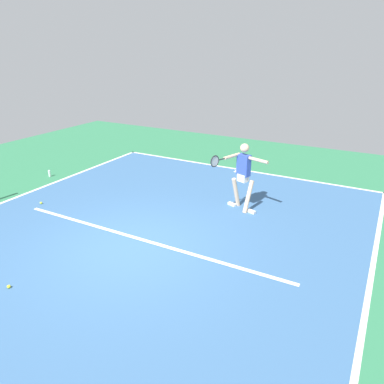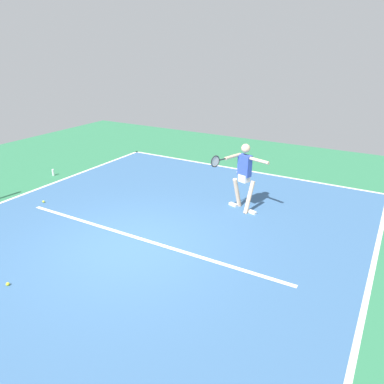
{
  "view_description": "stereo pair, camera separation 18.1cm",
  "coord_description": "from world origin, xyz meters",
  "px_view_note": "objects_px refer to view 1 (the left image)",
  "views": [
    {
      "loc": [
        -4.52,
        5.47,
        4.1
      ],
      "look_at": [
        -0.67,
        -1.53,
        0.9
      ],
      "focal_mm": 34.36,
      "sensor_mm": 36.0,
      "label": 1
    },
    {
      "loc": [
        -4.68,
        5.38,
        4.1
      ],
      "look_at": [
        -0.67,
        -1.53,
        0.9
      ],
      "focal_mm": 34.36,
      "sensor_mm": 36.0,
      "label": 2
    }
  ],
  "objects_px": {
    "tennis_ball_by_baseline": "(9,287)",
    "water_bottle": "(49,173)",
    "tennis_player": "(243,172)",
    "tennis_ball_far_corner": "(41,203)"
  },
  "relations": [
    {
      "from": "tennis_player",
      "to": "tennis_ball_far_corner",
      "type": "xyz_separation_m",
      "value": [
        4.99,
        2.33,
        -1.01
      ]
    },
    {
      "from": "tennis_ball_by_baseline",
      "to": "tennis_ball_far_corner",
      "type": "bearing_deg",
      "value": -48.34
    },
    {
      "from": "tennis_ball_by_baseline",
      "to": "water_bottle",
      "type": "distance_m",
      "value": 6.27
    },
    {
      "from": "tennis_player",
      "to": "tennis_ball_by_baseline",
      "type": "height_order",
      "value": "tennis_player"
    },
    {
      "from": "tennis_ball_far_corner",
      "to": "water_bottle",
      "type": "relative_size",
      "value": 0.3
    },
    {
      "from": "tennis_ball_by_baseline",
      "to": "tennis_player",
      "type": "bearing_deg",
      "value": -114.58
    },
    {
      "from": "tennis_ball_far_corner",
      "to": "water_bottle",
      "type": "distance_m",
      "value": 2.37
    },
    {
      "from": "tennis_player",
      "to": "tennis_ball_far_corner",
      "type": "distance_m",
      "value": 5.61
    },
    {
      "from": "tennis_player",
      "to": "tennis_ball_far_corner",
      "type": "bearing_deg",
      "value": 42.69
    },
    {
      "from": "tennis_player",
      "to": "tennis_ball_by_baseline",
      "type": "distance_m",
      "value": 5.86
    }
  ]
}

